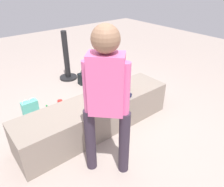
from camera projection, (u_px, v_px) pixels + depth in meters
name	position (u px, v px, depth m)	size (l,w,h in m)	color
ground_plane	(97.00, 128.00, 3.07)	(12.00, 12.00, 0.00)	#A08F86
concrete_ledge	(97.00, 115.00, 2.95)	(2.22, 0.55, 0.46)	gray
child_seated	(117.00, 80.00, 2.90)	(0.28, 0.32, 0.48)	#202544
adult_standing	(106.00, 94.00, 1.97)	(0.37, 0.37, 1.60)	#302634
cake_plate	(98.00, 98.00, 2.86)	(0.22, 0.22, 0.07)	white
gift_bag	(31.00, 110.00, 3.18)	(0.23, 0.11, 0.36)	#59C6B2
railing_post	(67.00, 62.00, 4.33)	(0.36, 0.36, 0.99)	black
water_bottle_near_gift	(48.00, 111.00, 3.27)	(0.06, 0.06, 0.20)	silver
party_cup_red	(60.00, 103.00, 3.56)	(0.08, 0.08, 0.10)	red
cake_box_white	(97.00, 91.00, 3.87)	(0.34, 0.33, 0.14)	white
handbag_black_leather	(86.00, 77.00, 4.26)	(0.32, 0.12, 0.35)	black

